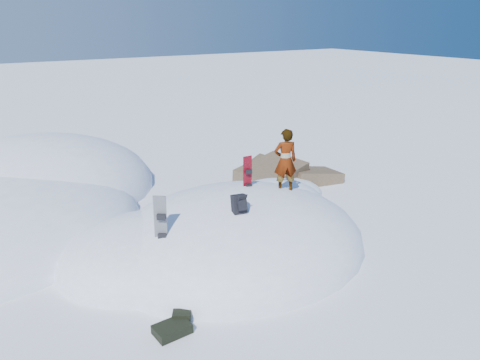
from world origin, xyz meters
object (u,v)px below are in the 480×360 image
snowboard_dark (161,228)px  person (285,161)px  snowboard_red (248,180)px  backpack (239,204)px

snowboard_dark → person: person is taller
snowboard_red → snowboard_dark: bearing=-161.3°
snowboard_dark → backpack: 1.86m
backpack → person: size_ratio=0.31×
snowboard_red → backpack: size_ratio=2.60×
snowboard_dark → person: 3.86m
snowboard_dark → person: (3.75, 0.44, 0.82)m
snowboard_dark → backpack: (1.79, -0.39, 0.31)m
snowboard_red → backpack: bearing=-128.9°
snowboard_red → person: 1.11m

